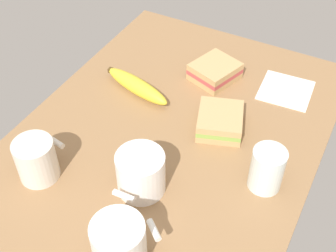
{
  "coord_description": "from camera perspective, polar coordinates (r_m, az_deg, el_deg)",
  "views": [
    {
      "loc": [
        62.83,
        33.23,
        73.76
      ],
      "look_at": [
        0.0,
        0.0,
        5.0
      ],
      "focal_mm": 48.51,
      "sensor_mm": 36.0,
      "label": 1
    }
  ],
  "objects": [
    {
      "name": "tabletop",
      "position": [
        1.02,
        0.0,
        -1.62
      ],
      "size": [
        90.0,
        64.0,
        2.0
      ],
      "primitive_type": "cube",
      "color": "#936D47",
      "rests_on": "ground"
    },
    {
      "name": "coffee_mug_black",
      "position": [
        0.94,
        -16.21,
        -4.04
      ],
      "size": [
        10.32,
        8.05,
        9.05
      ],
      "color": "silver",
      "rests_on": "tabletop"
    },
    {
      "name": "coffee_mug_milky",
      "position": [
        0.78,
        -6.14,
        -14.51
      ],
      "size": [
        11.25,
        10.52,
        9.97
      ],
      "color": "white",
      "rests_on": "tabletop"
    },
    {
      "name": "coffee_mug_spare",
      "position": [
        0.88,
        -3.46,
        -5.86
      ],
      "size": [
        11.93,
        9.55,
        9.0
      ],
      "color": "white",
      "rests_on": "tabletop"
    },
    {
      "name": "sandwich_main",
      "position": [
        1.02,
        6.55,
        0.62
      ],
      "size": [
        13.41,
        12.73,
        4.4
      ],
      "color": "tan",
      "rests_on": "tabletop"
    },
    {
      "name": "sandwich_side",
      "position": [
        1.16,
        5.91,
        6.84
      ],
      "size": [
        13.24,
        12.57,
        4.4
      ],
      "color": "tan",
      "rests_on": "tabletop"
    },
    {
      "name": "glass_of_milk",
      "position": [
        0.91,
        12.3,
        -5.44
      ],
      "size": [
        6.67,
        6.67,
        9.31
      ],
      "color": "silver",
      "rests_on": "tabletop"
    },
    {
      "name": "banana",
      "position": [
        1.11,
        -3.94,
        5.05
      ],
      "size": [
        8.71,
        20.0,
        3.98
      ],
      "color": "yellow",
      "rests_on": "tabletop"
    },
    {
      "name": "paper_napkin",
      "position": [
        1.16,
        14.58,
        4.36
      ],
      "size": [
        13.1,
        13.1,
        0.3
      ],
      "primitive_type": "cube",
      "rotation": [
        0.0,
        0.0,
        0.07
      ],
      "color": "white",
      "rests_on": "tabletop"
    }
  ]
}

